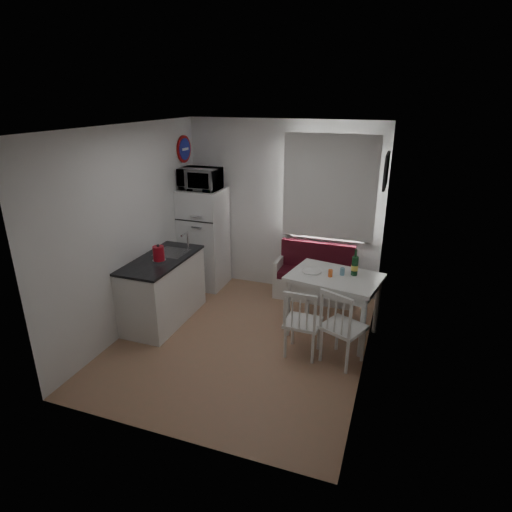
{
  "coord_description": "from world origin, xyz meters",
  "views": [
    {
      "loc": [
        1.74,
        -4.36,
        2.93
      ],
      "look_at": [
        0.01,
        0.5,
        0.96
      ],
      "focal_mm": 30.0,
      "sensor_mm": 36.0,
      "label": 1
    }
  ],
  "objects_px": {
    "wine_bottle": "(355,262)",
    "kettle": "(159,254)",
    "dining_table": "(334,282)",
    "kitchen_counter": "(164,289)",
    "chair_right": "(343,321)",
    "fridge": "(204,238)",
    "chair_left": "(301,317)",
    "bench": "(314,281)",
    "microwave": "(200,179)"
  },
  "relations": [
    {
      "from": "fridge",
      "to": "chair_left",
      "type": "bearing_deg",
      "value": -37.77
    },
    {
      "from": "kitchen_counter",
      "to": "bench",
      "type": "xyz_separation_m",
      "value": [
        1.79,
        1.35,
        -0.18
      ]
    },
    {
      "from": "fridge",
      "to": "kettle",
      "type": "bearing_deg",
      "value": -88.74
    },
    {
      "from": "chair_right",
      "to": "kettle",
      "type": "relative_size",
      "value": 2.47
    },
    {
      "from": "microwave",
      "to": "fridge",
      "type": "bearing_deg",
      "value": 90.0
    },
    {
      "from": "chair_right",
      "to": "fridge",
      "type": "xyz_separation_m",
      "value": [
        -2.43,
        1.53,
        0.22
      ]
    },
    {
      "from": "chair_left",
      "to": "wine_bottle",
      "type": "distance_m",
      "value": 1.0
    },
    {
      "from": "dining_table",
      "to": "fridge",
      "type": "relative_size",
      "value": 0.77
    },
    {
      "from": "fridge",
      "to": "kettle",
      "type": "distance_m",
      "value": 1.38
    },
    {
      "from": "fridge",
      "to": "wine_bottle",
      "type": "bearing_deg",
      "value": -17.37
    },
    {
      "from": "kitchen_counter",
      "to": "microwave",
      "type": "bearing_deg",
      "value": 89.06
    },
    {
      "from": "chair_right",
      "to": "wine_bottle",
      "type": "relative_size",
      "value": 1.68
    },
    {
      "from": "dining_table",
      "to": "kettle",
      "type": "bearing_deg",
      "value": -156.63
    },
    {
      "from": "bench",
      "to": "fridge",
      "type": "xyz_separation_m",
      "value": [
        -1.77,
        -0.11,
        0.51
      ]
    },
    {
      "from": "bench",
      "to": "chair_left",
      "type": "xyz_separation_m",
      "value": [
        0.19,
        -1.63,
        0.26
      ]
    },
    {
      "from": "chair_right",
      "to": "fridge",
      "type": "relative_size",
      "value": 0.36
    },
    {
      "from": "fridge",
      "to": "microwave",
      "type": "distance_m",
      "value": 0.95
    },
    {
      "from": "dining_table",
      "to": "wine_bottle",
      "type": "xyz_separation_m",
      "value": [
        0.22,
        0.1,
        0.26
      ]
    },
    {
      "from": "bench",
      "to": "dining_table",
      "type": "bearing_deg",
      "value": -65.39
    },
    {
      "from": "kitchen_counter",
      "to": "kettle",
      "type": "xyz_separation_m",
      "value": [
        0.05,
        -0.12,
        0.56
      ]
    },
    {
      "from": "chair_left",
      "to": "fridge",
      "type": "height_order",
      "value": "fridge"
    },
    {
      "from": "fridge",
      "to": "wine_bottle",
      "type": "distance_m",
      "value": 2.55
    },
    {
      "from": "chair_right",
      "to": "wine_bottle",
      "type": "distance_m",
      "value": 0.87
    },
    {
      "from": "bench",
      "to": "microwave",
      "type": "xyz_separation_m",
      "value": [
        -1.77,
        -0.16,
        1.46
      ]
    },
    {
      "from": "chair_left",
      "to": "bench",
      "type": "bearing_deg",
      "value": 97.88
    },
    {
      "from": "chair_right",
      "to": "microwave",
      "type": "height_order",
      "value": "microwave"
    },
    {
      "from": "microwave",
      "to": "kettle",
      "type": "xyz_separation_m",
      "value": [
        0.03,
        -1.31,
        -0.72
      ]
    },
    {
      "from": "fridge",
      "to": "wine_bottle",
      "type": "relative_size",
      "value": 4.67
    },
    {
      "from": "kettle",
      "to": "chair_left",
      "type": "bearing_deg",
      "value": -4.62
    },
    {
      "from": "fridge",
      "to": "microwave",
      "type": "height_order",
      "value": "microwave"
    },
    {
      "from": "chair_left",
      "to": "microwave",
      "type": "bearing_deg",
      "value": 144.27
    },
    {
      "from": "chair_left",
      "to": "chair_right",
      "type": "height_order",
      "value": "chair_right"
    },
    {
      "from": "kitchen_counter",
      "to": "dining_table",
      "type": "relative_size",
      "value": 1.09
    },
    {
      "from": "kitchen_counter",
      "to": "chair_left",
      "type": "distance_m",
      "value": 2.0
    },
    {
      "from": "bench",
      "to": "wine_bottle",
      "type": "distance_m",
      "value": 1.3
    },
    {
      "from": "chair_right",
      "to": "microwave",
      "type": "bearing_deg",
      "value": 173.05
    },
    {
      "from": "chair_right",
      "to": "microwave",
      "type": "distance_m",
      "value": 3.07
    },
    {
      "from": "wine_bottle",
      "to": "kitchen_counter",
      "type": "bearing_deg",
      "value": -168.82
    },
    {
      "from": "bench",
      "to": "chair_right",
      "type": "height_order",
      "value": "chair_right"
    },
    {
      "from": "kitchen_counter",
      "to": "chair_right",
      "type": "xyz_separation_m",
      "value": [
        2.45,
        -0.28,
        0.12
      ]
    },
    {
      "from": "fridge",
      "to": "microwave",
      "type": "bearing_deg",
      "value": -90.0
    },
    {
      "from": "wine_bottle",
      "to": "microwave",
      "type": "bearing_deg",
      "value": 163.71
    },
    {
      "from": "wine_bottle",
      "to": "kettle",
      "type": "bearing_deg",
      "value": -165.89
    },
    {
      "from": "kitchen_counter",
      "to": "microwave",
      "type": "height_order",
      "value": "microwave"
    },
    {
      "from": "bench",
      "to": "microwave",
      "type": "relative_size",
      "value": 2.0
    },
    {
      "from": "dining_table",
      "to": "chair_right",
      "type": "distance_m",
      "value": 0.72
    },
    {
      "from": "dining_table",
      "to": "chair_left",
      "type": "bearing_deg",
      "value": -100.39
    },
    {
      "from": "chair_left",
      "to": "kettle",
      "type": "bearing_deg",
      "value": 176.49
    },
    {
      "from": "chair_right",
      "to": "fridge",
      "type": "bearing_deg",
      "value": 172.19
    },
    {
      "from": "microwave",
      "to": "kitchen_counter",
      "type": "bearing_deg",
      "value": -90.94
    }
  ]
}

